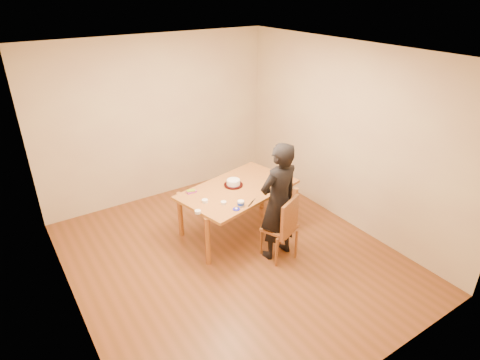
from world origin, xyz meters
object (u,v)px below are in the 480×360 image
dining_table (238,189)px  dining_chair (279,228)px  person (278,202)px  cake (233,182)px  cake_plate (233,185)px

dining_table → dining_chair: size_ratio=4.20×
dining_table → person: size_ratio=1.00×
person → dining_chair: bearing=86.7°
dining_table → person: person is taller
dining_table → cake: (-0.01, 0.10, 0.07)m
cake_plate → person: size_ratio=0.17×
dining_table → dining_chair: dining_table is taller
cake_plate → person: bearing=-78.9°
cake_plate → person: person is taller
cake_plate → cake: 0.04m
cake_plate → cake: size_ratio=1.41×
cake → person: 0.85m
dining_table → dining_chair: bearing=-92.1°
cake_plate → cake: bearing=180.0°
person → cake: bearing=-82.2°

